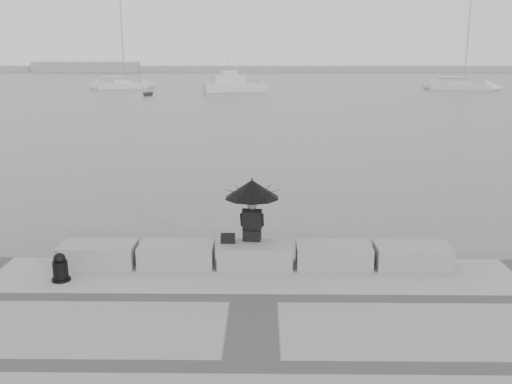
{
  "coord_description": "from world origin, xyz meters",
  "views": [
    {
      "loc": [
        0.17,
        -12.1,
        5.0
      ],
      "look_at": [
        -0.02,
        3.0,
        1.32
      ],
      "focal_mm": 40.0,
      "sensor_mm": 36.0,
      "label": 1
    }
  ],
  "objects_px": {
    "sailboat_left": "(122,85)",
    "sailboat_right": "(460,86)",
    "seated_person": "(252,195)",
    "mooring_bollard": "(60,269)",
    "motor_cruiser": "(235,85)",
    "dinghy": "(148,93)"
  },
  "relations": [
    {
      "from": "motor_cruiser",
      "to": "dinghy",
      "type": "xyz_separation_m",
      "value": [
        -10.46,
        -6.88,
        -0.64
      ]
    },
    {
      "from": "mooring_bollard",
      "to": "sailboat_right",
      "type": "bearing_deg",
      "value": 65.92
    },
    {
      "from": "mooring_bollard",
      "to": "motor_cruiser",
      "type": "distance_m",
      "value": 67.2
    },
    {
      "from": "sailboat_right",
      "to": "motor_cruiser",
      "type": "distance_m",
      "value": 32.14
    },
    {
      "from": "seated_person",
      "to": "motor_cruiser",
      "type": "relative_size",
      "value": 0.16
    },
    {
      "from": "sailboat_right",
      "to": "dinghy",
      "type": "distance_m",
      "value": 43.8
    },
    {
      "from": "sailboat_left",
      "to": "dinghy",
      "type": "bearing_deg",
      "value": -85.31
    },
    {
      "from": "sailboat_left",
      "to": "dinghy",
      "type": "xyz_separation_m",
      "value": [
        6.62,
        -13.94,
        -0.28
      ]
    },
    {
      "from": "motor_cruiser",
      "to": "sailboat_right",
      "type": "bearing_deg",
      "value": -8.85
    },
    {
      "from": "seated_person",
      "to": "sailboat_right",
      "type": "height_order",
      "value": "sailboat_right"
    },
    {
      "from": "mooring_bollard",
      "to": "sailboat_right",
      "type": "xyz_separation_m",
      "value": [
        32.08,
        71.76,
        -0.23
      ]
    },
    {
      "from": "mooring_bollard",
      "to": "motor_cruiser",
      "type": "bearing_deg",
      "value": 89.78
    },
    {
      "from": "mooring_bollard",
      "to": "seated_person",
      "type": "bearing_deg",
      "value": 17.27
    },
    {
      "from": "sailboat_left",
      "to": "seated_person",
      "type": "bearing_deg",
      "value": -94.91
    },
    {
      "from": "sailboat_left",
      "to": "motor_cruiser",
      "type": "relative_size",
      "value": 1.46
    },
    {
      "from": "mooring_bollard",
      "to": "sailboat_left",
      "type": "height_order",
      "value": "sailboat_left"
    },
    {
      "from": "motor_cruiser",
      "to": "dinghy",
      "type": "bearing_deg",
      "value": -163.7
    },
    {
      "from": "mooring_bollard",
      "to": "sailboat_left",
      "type": "bearing_deg",
      "value": 102.76
    },
    {
      "from": "seated_person",
      "to": "dinghy",
      "type": "bearing_deg",
      "value": 111.66
    },
    {
      "from": "mooring_bollard",
      "to": "sailboat_left",
      "type": "relative_size",
      "value": 0.05
    },
    {
      "from": "sailboat_left",
      "to": "sailboat_right",
      "type": "xyz_separation_m",
      "value": [
        48.9,
        -2.5,
        -0.01
      ]
    },
    {
      "from": "sailboat_left",
      "to": "motor_cruiser",
      "type": "distance_m",
      "value": 18.49
    }
  ]
}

